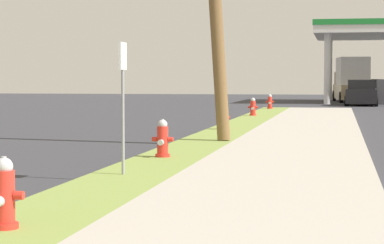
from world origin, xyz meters
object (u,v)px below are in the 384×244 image
(fire_hydrant_fourth, at_px, (253,108))
(car_black_by_near_pump, at_px, (362,94))
(fire_hydrant_third, at_px, (223,118))
(street_sign_post, at_px, (123,80))
(truck_tan_at_forecourt, at_px, (351,81))
(fire_hydrant_nearest, at_px, (4,197))
(fire_hydrant_second, at_px, (163,140))
(fire_hydrant_fifth, at_px, (270,102))
(car_silver_by_far_pump, at_px, (384,90))

(fire_hydrant_fourth, relative_size, car_black_by_near_pump, 0.16)
(fire_hydrant_third, distance_m, car_black_by_near_pump, 26.37)
(street_sign_post, xyz_separation_m, truck_tan_at_forecourt, (4.22, 44.95, -0.15))
(car_black_by_near_pump, bearing_deg, fire_hydrant_nearest, -96.34)
(car_black_by_near_pump, xyz_separation_m, truck_tan_at_forecourt, (-0.51, 7.38, 0.77))
(fire_hydrant_second, height_order, fire_hydrant_fourth, same)
(fire_hydrant_third, relative_size, fire_hydrant_fifth, 1.00)
(car_silver_by_far_pump, bearing_deg, car_black_by_near_pump, -98.33)
(fire_hydrant_fifth, relative_size, car_silver_by_far_pump, 0.16)
(fire_hydrant_second, distance_m, car_black_by_near_pump, 35.00)
(fire_hydrant_fifth, distance_m, truck_tan_at_forecourt, 17.24)
(fire_hydrant_nearest, relative_size, fire_hydrant_second, 1.00)
(truck_tan_at_forecourt, bearing_deg, fire_hydrant_fifth, -104.43)
(street_sign_post, bearing_deg, fire_hydrant_fifth, 90.13)
(fire_hydrant_fourth, xyz_separation_m, car_silver_by_far_pump, (6.90, 30.90, 0.28))
(fire_hydrant_nearest, relative_size, car_silver_by_far_pump, 0.16)
(fire_hydrant_nearest, height_order, truck_tan_at_forecourt, truck_tan_at_forecourt)
(fire_hydrant_third, bearing_deg, car_black_by_near_pump, 79.51)
(fire_hydrant_second, height_order, fire_hydrant_fifth, same)
(car_silver_by_far_pump, xyz_separation_m, truck_tan_at_forecourt, (-2.56, -6.62, 0.77))
(fire_hydrant_nearest, bearing_deg, street_sign_post, 90.46)
(car_silver_by_far_pump, bearing_deg, fire_hydrant_fourth, -102.59)
(fire_hydrant_fourth, height_order, street_sign_post, street_sign_post)
(street_sign_post, bearing_deg, car_black_by_near_pump, 82.81)
(fire_hydrant_third, xyz_separation_m, street_sign_post, (0.06, -11.64, 1.19))
(fire_hydrant_second, bearing_deg, street_sign_post, -90.13)
(car_black_by_near_pump, relative_size, car_silver_by_far_pump, 1.00)
(fire_hydrant_fourth, xyz_separation_m, fire_hydrant_fifth, (0.05, 7.62, 0.00))
(car_black_by_near_pump, bearing_deg, fire_hydrant_fourth, -106.02)
(fire_hydrant_nearest, bearing_deg, fire_hydrant_fifth, 90.18)
(fire_hydrant_second, distance_m, fire_hydrant_third, 8.75)
(fire_hydrant_second, relative_size, car_silver_by_far_pump, 0.16)
(fire_hydrant_fifth, distance_m, car_black_by_near_pump, 10.46)
(fire_hydrant_fifth, xyz_separation_m, car_black_by_near_pump, (4.80, 9.28, 0.28))
(fire_hydrant_third, relative_size, street_sign_post, 0.35)
(fire_hydrant_third, relative_size, car_silver_by_far_pump, 0.16)
(fire_hydrant_third, bearing_deg, fire_hydrant_nearest, -89.64)
(fire_hydrant_second, xyz_separation_m, truck_tan_at_forecourt, (4.22, 42.06, 1.04))
(fire_hydrant_fourth, relative_size, street_sign_post, 0.35)
(fire_hydrant_third, distance_m, truck_tan_at_forecourt, 33.61)
(fire_hydrant_nearest, relative_size, street_sign_post, 0.35)
(fire_hydrant_fifth, height_order, street_sign_post, street_sign_post)
(fire_hydrant_fifth, relative_size, car_black_by_near_pump, 0.16)
(street_sign_post, bearing_deg, truck_tan_at_forecourt, 84.63)
(fire_hydrant_nearest, xyz_separation_m, fire_hydrant_third, (-0.10, 16.37, 0.00))
(fire_hydrant_nearest, distance_m, fire_hydrant_second, 7.62)
(fire_hydrant_nearest, xyz_separation_m, truck_tan_at_forecourt, (4.19, 49.69, 1.04))
(fire_hydrant_second, height_order, fire_hydrant_third, same)
(street_sign_post, distance_m, truck_tan_at_forecourt, 45.15)
(fire_hydrant_nearest, height_order, car_silver_by_far_pump, car_silver_by_far_pump)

